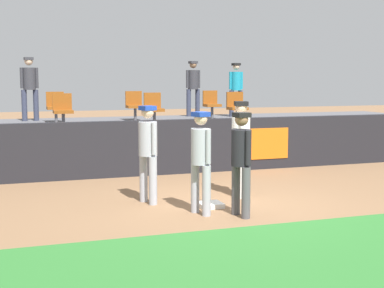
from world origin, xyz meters
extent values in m
plane|color=#846042|center=(0.00, 0.00, 0.00)|extent=(60.00, 60.00, 0.00)
cube|color=#2D722D|center=(0.00, -2.79, 0.00)|extent=(18.00, 2.80, 0.01)
cube|color=white|center=(-0.28, -0.01, 0.04)|extent=(0.40, 0.40, 0.08)
cylinder|color=white|center=(0.61, 0.78, 0.45)|extent=(0.15, 0.15, 0.89)
cylinder|color=white|center=(0.52, 0.46, 0.45)|extent=(0.15, 0.15, 0.89)
cylinder|color=white|center=(0.57, 0.62, 1.21)|extent=(0.42, 0.42, 0.63)
sphere|color=beige|center=(0.57, 0.62, 1.70)|extent=(0.23, 0.23, 0.23)
cube|color=black|center=(0.57, 0.62, 1.77)|extent=(0.30, 0.30, 0.08)
cylinder|color=white|center=(0.62, 0.82, 1.23)|extent=(0.09, 0.09, 0.59)
cylinder|color=white|center=(0.51, 0.42, 1.23)|extent=(0.09, 0.09, 0.59)
ellipsoid|color=brown|center=(0.72, 0.79, 0.97)|extent=(0.17, 0.22, 0.28)
cylinder|color=#9EA3AD|center=(-1.28, 0.79, 0.43)|extent=(0.15, 0.15, 0.86)
cylinder|color=#9EA3AD|center=(-1.18, 0.49, 0.43)|extent=(0.15, 0.15, 0.86)
cylinder|color=#9EA3AD|center=(-1.23, 0.64, 1.17)|extent=(0.42, 0.42, 0.61)
sphere|color=beige|center=(-1.23, 0.64, 1.64)|extent=(0.23, 0.23, 0.23)
cube|color=#193899|center=(-1.23, 0.64, 1.72)|extent=(0.30, 0.30, 0.08)
cylinder|color=#9EA3AD|center=(-1.29, 0.84, 1.19)|extent=(0.09, 0.09, 0.57)
cylinder|color=#9EA3AD|center=(-1.17, 0.45, 1.19)|extent=(0.09, 0.09, 0.57)
cylinder|color=#9EA3AD|center=(-0.66, -0.28, 0.42)|extent=(0.14, 0.14, 0.84)
cylinder|color=#9EA3AD|center=(-0.56, -0.57, 0.42)|extent=(0.14, 0.14, 0.84)
cylinder|color=#9EA3AD|center=(-0.61, -0.43, 1.13)|extent=(0.41, 0.41, 0.59)
sphere|color=beige|center=(-0.61, -0.43, 1.59)|extent=(0.22, 0.22, 0.22)
cube|color=#193899|center=(-0.61, -0.43, 1.66)|extent=(0.29, 0.29, 0.08)
cylinder|color=#9EA3AD|center=(-0.67, -0.24, 1.15)|extent=(0.09, 0.09, 0.55)
cylinder|color=#9EA3AD|center=(-0.55, -0.61, 1.15)|extent=(0.09, 0.09, 0.55)
cylinder|color=#4C4C51|center=(-0.06, -0.63, 0.42)|extent=(0.14, 0.14, 0.84)
cylinder|color=#4C4C51|center=(-0.02, -0.93, 0.42)|extent=(0.14, 0.14, 0.84)
cylinder|color=black|center=(-0.04, -0.78, 1.13)|extent=(0.37, 0.37, 0.59)
sphere|color=#8C6647|center=(-0.04, -0.78, 1.59)|extent=(0.22, 0.22, 0.22)
cube|color=black|center=(-0.04, -0.78, 1.66)|extent=(0.26, 0.26, 0.08)
cylinder|color=black|center=(-0.07, -0.59, 1.15)|extent=(0.09, 0.09, 0.55)
cylinder|color=black|center=(-0.01, -0.97, 1.15)|extent=(0.09, 0.09, 0.55)
cube|color=black|center=(0.00, 3.47, 0.64)|extent=(18.00, 0.24, 1.28)
cube|color=orange|center=(2.30, 3.34, 0.64)|extent=(1.50, 0.02, 0.77)
cube|color=#59595E|center=(0.00, 6.04, 0.52)|extent=(18.00, 4.80, 1.04)
cylinder|color=#4C4C51|center=(0.00, 4.84, 1.24)|extent=(0.08, 0.08, 0.40)
cube|color=#8C4714|center=(0.00, 4.84, 1.44)|extent=(0.45, 0.44, 0.08)
cube|color=#8C4714|center=(0.00, 5.03, 1.68)|extent=(0.45, 0.06, 0.40)
cylinder|color=#4C4C51|center=(-2.31, 6.64, 1.24)|extent=(0.08, 0.08, 0.40)
cube|color=#8C4714|center=(-2.31, 6.64, 1.44)|extent=(0.48, 0.44, 0.08)
cube|color=#8C4714|center=(-2.31, 6.83, 1.68)|extent=(0.48, 0.06, 0.40)
cylinder|color=#4C4C51|center=(-2.29, 4.84, 1.24)|extent=(0.08, 0.08, 0.40)
cube|color=#8C4714|center=(-2.29, 4.84, 1.44)|extent=(0.46, 0.44, 0.08)
cube|color=#8C4714|center=(-2.29, 5.03, 1.68)|extent=(0.46, 0.06, 0.40)
cylinder|color=#4C4C51|center=(2.28, 6.64, 1.24)|extent=(0.08, 0.08, 0.40)
cube|color=#8C4714|center=(2.28, 6.64, 1.44)|extent=(0.46, 0.44, 0.08)
cube|color=#8C4714|center=(2.28, 6.83, 1.68)|extent=(0.46, 0.06, 0.40)
cylinder|color=#4C4C51|center=(-0.09, 6.64, 1.24)|extent=(0.08, 0.08, 0.40)
cube|color=#8C4714|center=(-0.09, 6.64, 1.44)|extent=(0.48, 0.44, 0.08)
cube|color=#8C4714|center=(-0.09, 6.83, 1.68)|extent=(0.48, 0.06, 0.40)
cylinder|color=#4C4C51|center=(2.32, 4.84, 1.24)|extent=(0.08, 0.08, 0.40)
cube|color=#8C4714|center=(2.32, 4.84, 1.44)|extent=(0.47, 0.44, 0.08)
cube|color=#8C4714|center=(2.32, 5.03, 1.68)|extent=(0.47, 0.06, 0.40)
cylinder|color=#33384C|center=(3.46, 7.26, 1.45)|extent=(0.14, 0.14, 0.83)
cylinder|color=#33384C|center=(3.16, 7.25, 1.45)|extent=(0.14, 0.14, 0.83)
cylinder|color=teal|center=(3.31, 7.26, 2.16)|extent=(0.33, 0.33, 0.58)
sphere|color=beige|center=(3.31, 7.26, 2.61)|extent=(0.22, 0.22, 0.22)
cube|color=black|center=(3.31, 7.26, 2.68)|extent=(0.23, 0.23, 0.08)
cylinder|color=teal|center=(3.51, 7.27, 2.17)|extent=(0.08, 0.08, 0.55)
cylinder|color=teal|center=(3.12, 7.25, 2.17)|extent=(0.08, 0.08, 0.55)
cylinder|color=#33384C|center=(-2.79, 7.49, 1.48)|extent=(0.15, 0.15, 0.88)
cylinder|color=#33384C|center=(-3.11, 7.45, 1.48)|extent=(0.15, 0.15, 0.88)
cylinder|color=#333338|center=(-2.95, 7.47, 2.23)|extent=(0.37, 0.37, 0.62)
sphere|color=beige|center=(-2.95, 7.47, 2.72)|extent=(0.23, 0.23, 0.23)
cube|color=#333338|center=(-2.95, 7.47, 2.79)|extent=(0.27, 0.27, 0.08)
cylinder|color=#333338|center=(-2.74, 7.49, 2.25)|extent=(0.09, 0.09, 0.58)
cylinder|color=#333338|center=(-3.16, 7.45, 2.25)|extent=(0.09, 0.09, 0.58)
cylinder|color=#33384C|center=(2.24, 7.87, 1.47)|extent=(0.15, 0.15, 0.86)
cylinder|color=#33384C|center=(1.93, 7.84, 1.47)|extent=(0.15, 0.15, 0.86)
cylinder|color=#333338|center=(2.08, 7.85, 2.20)|extent=(0.37, 0.37, 0.61)
sphere|color=#8C6647|center=(2.08, 7.85, 2.67)|extent=(0.22, 0.22, 0.22)
cube|color=#333338|center=(2.08, 7.85, 2.75)|extent=(0.26, 0.26, 0.08)
cylinder|color=#333338|center=(2.28, 7.88, 2.22)|extent=(0.09, 0.09, 0.57)
cylinder|color=#333338|center=(1.88, 7.83, 2.22)|extent=(0.09, 0.09, 0.57)
camera|label=1|loc=(-3.61, -8.83, 2.24)|focal=51.43mm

